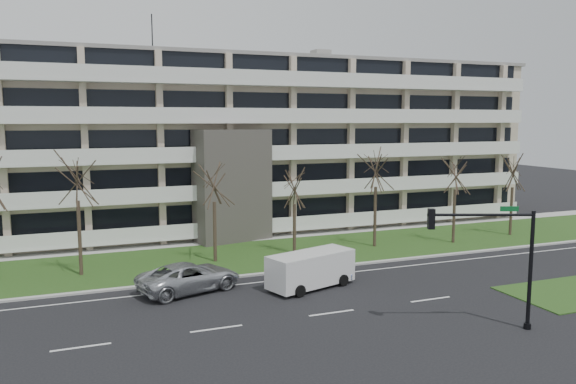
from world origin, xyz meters
name	(u,v)px	position (x,y,z in m)	size (l,w,h in m)	color
ground	(332,313)	(0.00, 0.00, 0.00)	(160.00, 160.00, 0.00)	black
grass_verge	(254,255)	(0.00, 13.00, 0.03)	(90.00, 10.00, 0.06)	#254A18
curb	(277,272)	(0.00, 8.00, 0.06)	(90.00, 0.35, 0.12)	#B2B2AD
sidewalk	(233,240)	(0.00, 18.50, 0.04)	(90.00, 2.00, 0.08)	#B2B2AD
grass_median	(570,293)	(14.00, -2.00, 0.03)	(7.00, 5.00, 0.06)	#254A18
lane_edge_line	(286,279)	(0.00, 6.50, 0.01)	(90.00, 0.12, 0.01)	white
apartment_building	(212,144)	(-0.01, 25.32, 7.61)	(60.50, 15.10, 18.75)	#C3AF97
silver_pickup	(190,277)	(-5.99, 6.29, 0.83)	(2.74, 5.95, 1.65)	#BABDC2
blue_sedan	(311,269)	(1.29, 5.55, 0.78)	(1.65, 4.74, 1.56)	#6E80BF
white_van	(312,266)	(0.84, 4.45, 1.24)	(5.70, 3.52, 2.08)	white
traffic_signal	(496,250)	(6.10, -4.71, 3.78)	(4.74, 2.05, 5.84)	black
tree_2	(76,171)	(-11.73, 11.97, 6.64)	(4.27, 4.27, 8.53)	#382B21
tree_3	(214,178)	(-3.02, 12.26, 5.83)	(3.75, 3.75, 7.50)	#382B21
tree_4	(294,185)	(2.98, 12.51, 5.11)	(3.29, 3.29, 6.58)	#382B21
tree_5	(376,163)	(9.59, 12.33, 6.50)	(4.18, 4.18, 8.36)	#382B21
tree_6	(456,168)	(16.11, 11.23, 5.99)	(3.85, 3.85, 7.70)	#382B21
tree_7	(513,169)	(22.56, 11.98, 5.71)	(3.67, 3.67, 7.34)	#382B21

